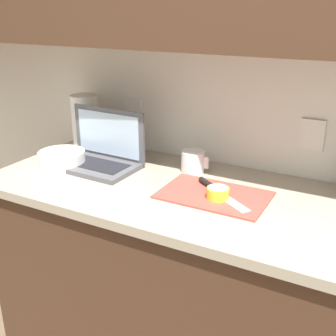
# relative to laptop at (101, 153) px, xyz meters

# --- Properties ---
(wall_back) EXTENTS (5.20, 0.38, 2.60)m
(wall_back) POSITION_rel_laptop_xyz_m (0.66, 0.20, 0.57)
(wall_back) COLOR white
(wall_back) RESTS_ON ground_plane
(counter_unit) EXTENTS (2.01, 0.66, 0.93)m
(counter_unit) POSITION_rel_laptop_xyz_m (0.68, -0.06, -0.51)
(counter_unit) COLOR #472D1E
(counter_unit) RESTS_ON ground_plane
(laptop) EXTENTS (0.36, 0.23, 0.24)m
(laptop) POSITION_rel_laptop_xyz_m (0.00, 0.00, 0.00)
(laptop) COLOR #515156
(laptop) RESTS_ON counter_unit
(cutting_board) EXTENTS (0.38, 0.25, 0.01)m
(cutting_board) POSITION_rel_laptop_xyz_m (0.54, -0.06, -0.05)
(cutting_board) COLOR #D1473D
(cutting_board) RESTS_ON counter_unit
(knife) EXTENTS (0.25, 0.19, 0.02)m
(knife) POSITION_rel_laptop_xyz_m (0.53, -0.03, -0.04)
(knife) COLOR silver
(knife) RESTS_ON cutting_board
(lemon_half_cut) EXTENTS (0.08, 0.08, 0.04)m
(lemon_half_cut) POSITION_rel_laptop_xyz_m (0.57, -0.09, -0.03)
(lemon_half_cut) COLOR yellow
(lemon_half_cut) RESTS_ON cutting_board
(measuring_cup) EXTENTS (0.12, 0.10, 0.09)m
(measuring_cup) POSITION_rel_laptop_xyz_m (0.37, 0.13, -0.01)
(measuring_cup) COLOR silver
(measuring_cup) RESTS_ON counter_unit
(bowl_white) EXTENTS (0.20, 0.20, 0.07)m
(bowl_white) POSITION_rel_laptop_xyz_m (-0.14, -0.09, -0.02)
(bowl_white) COLOR white
(bowl_white) RESTS_ON counter_unit
(paper_towel_roll) EXTENTS (0.13, 0.13, 0.25)m
(paper_towel_roll) POSITION_rel_laptop_xyz_m (-0.21, 0.17, 0.07)
(paper_towel_roll) COLOR white
(paper_towel_roll) RESTS_ON counter_unit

